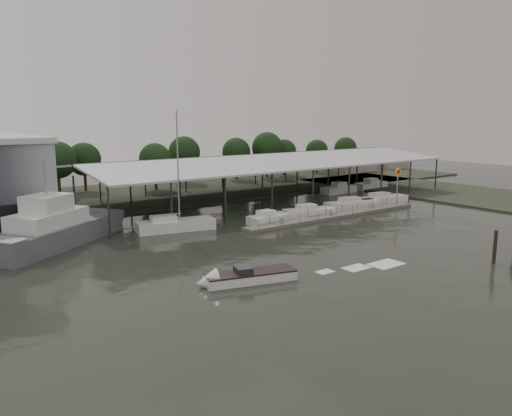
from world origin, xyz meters
TOP-DOWN VIEW (x-y plane):
  - ground at (0.00, 0.00)m, footprint 200.00×200.00m
  - land_strip_far at (0.00, 42.00)m, footprint 140.00×30.00m
  - land_strip_east at (45.00, 10.00)m, footprint 20.00×60.00m
  - covered_boat_shed at (17.00, 28.00)m, footprint 58.24×24.00m
  - floating_dock at (15.00, 10.00)m, footprint 28.00×2.00m
  - shell_fuel_sign at (27.00, 9.99)m, footprint 1.10×0.18m
  - distant_commercial_buildings at (59.03, 44.69)m, footprint 22.00×8.00m
  - grey_trawler at (-17.20, 17.04)m, footprint 16.23×13.27m
  - white_sailboat at (-4.91, 15.61)m, footprint 8.99×4.40m
  - speedboat_underway at (-9.06, -3.41)m, footprint 18.48×6.75m
  - moored_cruiser_0 at (5.87, 12.24)m, footprint 5.50×2.48m
  - moored_cruiser_1 at (12.49, 12.41)m, footprint 7.02×3.62m
  - moored_cruiser_2 at (21.07, 13.04)m, footprint 8.29×3.62m
  - moored_cruiser_3 at (27.60, 13.21)m, footprint 8.84×3.24m
  - horizon_tree_line at (21.76, 48.09)m, footprint 70.04×11.09m

SIDE VIEW (x-z plane):
  - ground at x=0.00m, z-range 0.00..0.00m
  - land_strip_far at x=0.00m, z-range -0.05..0.25m
  - land_strip_east at x=45.00m, z-range -0.05..0.25m
  - floating_dock at x=15.00m, z-range -0.50..0.90m
  - speedboat_underway at x=-9.06m, z-range -0.61..1.39m
  - moored_cruiser_1 at x=12.49m, z-range -0.24..1.46m
  - moored_cruiser_0 at x=5.87m, z-range -0.24..1.46m
  - moored_cruiser_2 at x=21.07m, z-range -0.24..1.46m
  - moored_cruiser_3 at x=27.60m, z-range -0.24..1.46m
  - white_sailboat at x=-4.91m, z-range -6.04..7.35m
  - grey_trawler at x=-17.20m, z-range -2.84..6.00m
  - distant_commercial_buildings at x=59.03m, z-range -0.16..3.84m
  - shell_fuel_sign at x=27.00m, z-range 1.15..6.70m
  - horizon_tree_line at x=21.76m, z-range 0.91..10.36m
  - covered_boat_shed at x=17.00m, z-range 2.65..9.61m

